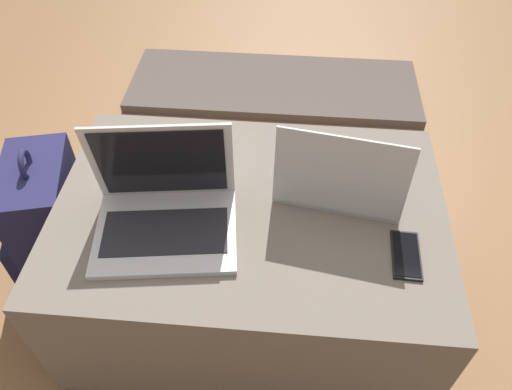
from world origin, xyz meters
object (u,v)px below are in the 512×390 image
at_px(laptop_near, 165,208).
at_px(backpack, 50,226).
at_px(cell_phone, 406,255).
at_px(laptop_far, 340,179).

xyz_separation_m(laptop_near, backpack, (-0.44, 0.16, -0.31)).
bearing_deg(cell_phone, laptop_far, -49.29).
distance_m(laptop_near, cell_phone, 0.60).
height_order(laptop_far, backpack, laptop_far).
bearing_deg(laptop_far, laptop_near, 27.65).
bearing_deg(laptop_far, backpack, 8.46).
distance_m(laptop_near, backpack, 0.56).
xyz_separation_m(laptop_near, laptop_far, (0.43, 0.14, -0.01)).
bearing_deg(laptop_near, cell_phone, -12.83).
bearing_deg(laptop_far, cell_phone, 137.55).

